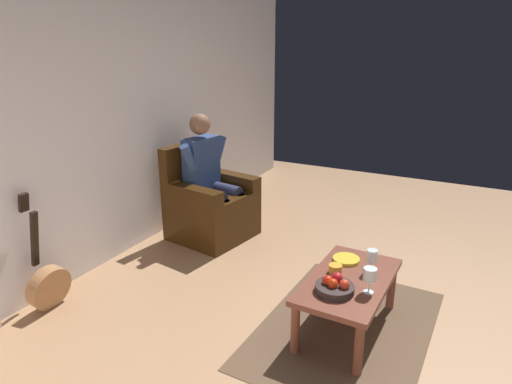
# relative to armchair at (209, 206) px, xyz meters

# --- Properties ---
(ground_plane) EXTENTS (7.68, 7.68, 0.00)m
(ground_plane) POSITION_rel_armchair_xyz_m (0.66, 2.17, -0.34)
(ground_plane) COLOR #A77B56
(wall_back) EXTENTS (6.80, 0.06, 2.66)m
(wall_back) POSITION_rel_armchair_xyz_m (0.66, -0.57, 0.99)
(wall_back) COLOR silver
(wall_back) RESTS_ON ground
(rug) EXTENTS (1.68, 1.18, 0.01)m
(rug) POSITION_rel_armchair_xyz_m (0.94, 1.77, -0.33)
(rug) COLOR brown
(rug) RESTS_ON ground
(armchair) EXTENTS (0.85, 0.83, 0.97)m
(armchair) POSITION_rel_armchair_xyz_m (0.00, 0.00, 0.00)
(armchair) COLOR #3A220A
(armchair) RESTS_ON ground
(person_seated) EXTENTS (0.66, 0.60, 1.29)m
(person_seated) POSITION_rel_armchair_xyz_m (0.00, 0.01, 0.36)
(person_seated) COLOR navy
(person_seated) RESTS_ON ground
(coffee_table) EXTENTS (0.96, 0.56, 0.41)m
(coffee_table) POSITION_rel_armchair_xyz_m (0.94, 1.77, 0.01)
(coffee_table) COLOR brown
(coffee_table) RESTS_ON ground
(guitar) EXTENTS (0.34, 0.23, 0.93)m
(guitar) POSITION_rel_armchair_xyz_m (1.73, -0.37, -0.13)
(guitar) COLOR #AE7549
(guitar) RESTS_ON ground
(wine_glass_near) EXTENTS (0.09, 0.09, 0.18)m
(wine_glass_near) POSITION_rel_armchair_xyz_m (1.06, 1.93, 0.20)
(wine_glass_near) COLOR silver
(wine_glass_near) RESTS_ON coffee_table
(wine_glass_far) EXTENTS (0.08, 0.08, 0.17)m
(wine_glass_far) POSITION_rel_armchair_xyz_m (0.78, 1.88, 0.19)
(wine_glass_far) COLOR silver
(wine_glass_far) RESTS_ON coffee_table
(fruit_bowl) EXTENTS (0.26, 0.26, 0.11)m
(fruit_bowl) POSITION_rel_armchair_xyz_m (1.15, 1.73, 0.11)
(fruit_bowl) COLOR #2E2423
(fruit_bowl) RESTS_ON coffee_table
(decorative_dish) EXTENTS (0.20, 0.20, 0.02)m
(decorative_dish) POSITION_rel_armchair_xyz_m (0.69, 1.67, 0.08)
(decorative_dish) COLOR gold
(decorative_dish) RESTS_ON coffee_table
(candle_jar) EXTENTS (0.10, 0.10, 0.06)m
(candle_jar) POSITION_rel_armchair_xyz_m (0.90, 1.65, 0.10)
(candle_jar) COLOR gold
(candle_jar) RESTS_ON coffee_table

